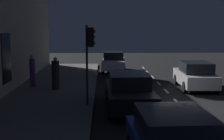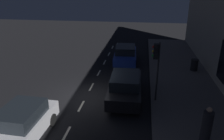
# 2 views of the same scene
# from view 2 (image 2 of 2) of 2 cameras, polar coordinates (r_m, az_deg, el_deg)

# --- Properties ---
(ground_plane) EXTENTS (60.00, 60.00, 0.00)m
(ground_plane) POSITION_cam_2_polar(r_m,az_deg,el_deg) (13.86, -6.88, -7.19)
(ground_plane) COLOR black
(sidewalk) EXTENTS (4.50, 32.00, 0.15)m
(sidewalk) POSITION_cam_2_polar(r_m,az_deg,el_deg) (13.72, 19.54, -8.33)
(sidewalk) COLOR #5B5654
(sidewalk) RESTS_ON ground
(lane_centre_line) EXTENTS (0.12, 27.20, 0.01)m
(lane_centre_line) POSITION_cam_2_polar(r_m,az_deg,el_deg) (13.02, -8.00, -9.24)
(lane_centre_line) COLOR beige
(lane_centre_line) RESTS_ON ground
(traffic_light) EXTENTS (0.45, 0.32, 3.52)m
(traffic_light) POSITION_cam_2_polar(r_m,az_deg,el_deg) (12.45, 11.39, 3.04)
(traffic_light) COLOR #2D2D30
(traffic_light) RESTS_ON sidewalk
(parked_car_0) EXTENTS (2.01, 4.20, 1.58)m
(parked_car_0) POSITION_cam_2_polar(r_m,az_deg,el_deg) (10.78, -22.53, -13.00)
(parked_car_0) COLOR #B7B7BC
(parked_car_0) RESTS_ON ground
(parked_car_1) EXTENTS (2.12, 4.27, 1.58)m
(parked_car_1) POSITION_cam_2_polar(r_m,az_deg,el_deg) (19.58, 3.48, 4.07)
(parked_car_1) COLOR #1E389E
(parked_car_1) RESTS_ON ground
(parked_car_2) EXTENTS (2.06, 4.63, 1.58)m
(parked_car_2) POSITION_cam_2_polar(r_m,az_deg,el_deg) (13.45, 3.46, -4.21)
(parked_car_2) COLOR black
(parked_car_2) RESTS_ON ground
(pedestrian_1) EXTENTS (0.43, 0.43, 1.80)m
(pedestrian_1) POSITION_cam_2_polar(r_m,az_deg,el_deg) (10.31, 23.29, -13.58)
(pedestrian_1) COLOR #232328
(pedestrian_1) RESTS_ON sidewalk
(trash_bin) EXTENTS (0.58, 0.58, 0.90)m
(trash_bin) POSITION_cam_2_polar(r_m,az_deg,el_deg) (18.70, 20.58, 1.26)
(trash_bin) COLOR black
(trash_bin) RESTS_ON sidewalk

